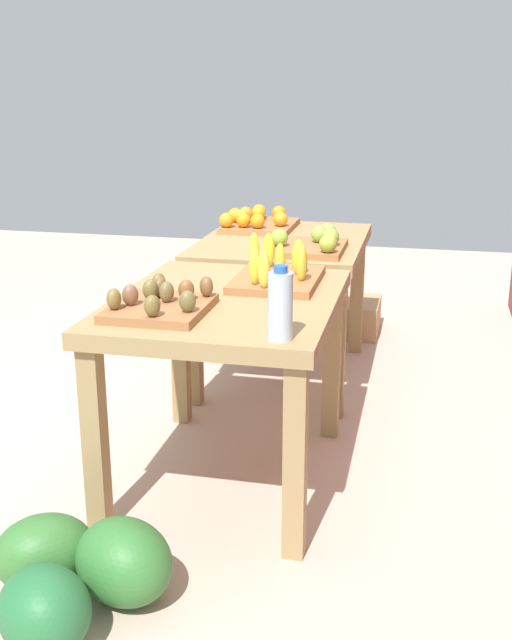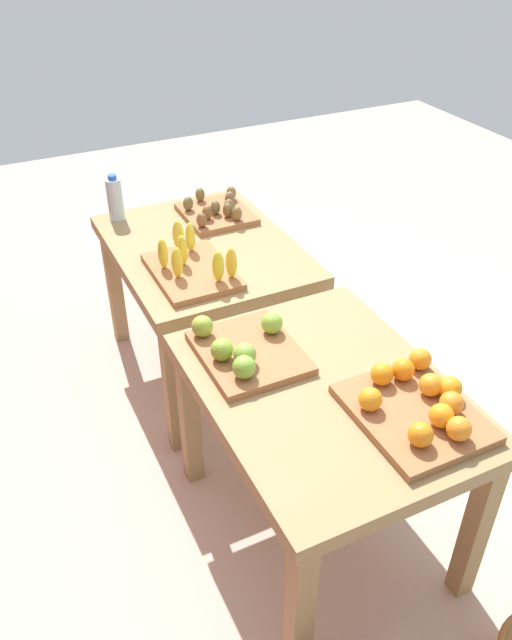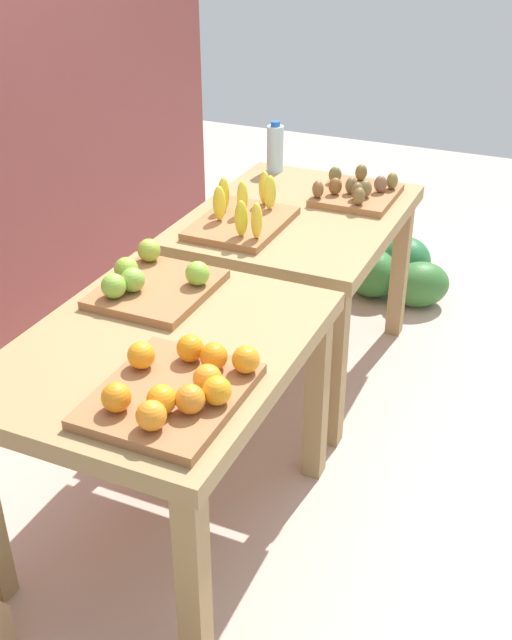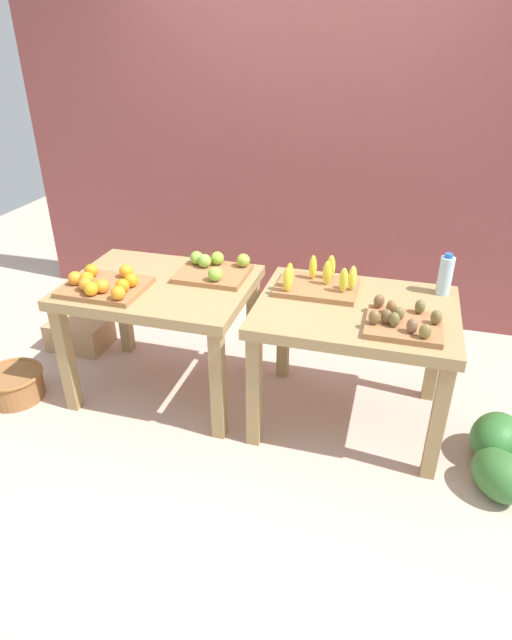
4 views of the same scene
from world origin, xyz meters
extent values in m
plane|color=#C9AB9A|center=(0.00, 0.00, 0.00)|extent=(8.00, 8.00, 0.00)
cube|color=#997E50|center=(-0.56, 0.00, 0.70)|extent=(1.04, 0.80, 0.06)
cube|color=#997E50|center=(-1.02, -0.34, 0.34)|extent=(0.07, 0.07, 0.67)
cube|color=#997E50|center=(-0.10, -0.34, 0.34)|extent=(0.07, 0.07, 0.67)
cube|color=#997E50|center=(-1.02, 0.34, 0.34)|extent=(0.07, 0.07, 0.67)
cube|color=#997E50|center=(-0.10, 0.34, 0.34)|extent=(0.07, 0.07, 0.67)
cube|color=#997E50|center=(0.56, 0.00, 0.70)|extent=(1.04, 0.80, 0.06)
cube|color=#997E50|center=(0.10, -0.34, 0.34)|extent=(0.07, 0.07, 0.67)
cube|color=#997E50|center=(1.02, -0.34, 0.34)|extent=(0.07, 0.07, 0.67)
cube|color=#997E50|center=(0.10, 0.34, 0.34)|extent=(0.07, 0.07, 0.67)
cube|color=#997E50|center=(1.02, 0.34, 0.34)|extent=(0.07, 0.07, 0.67)
cube|color=#9D673D|center=(-0.80, -0.17, 0.75)|extent=(0.44, 0.36, 0.03)
sphere|color=orange|center=(-0.96, -0.21, 0.80)|extent=(0.10, 0.10, 0.08)
sphere|color=orange|center=(-0.80, -0.31, 0.80)|extent=(0.10, 0.10, 0.08)
sphere|color=orange|center=(-0.93, -0.10, 0.80)|extent=(0.10, 0.10, 0.08)
sphere|color=orange|center=(-0.86, -0.27, 0.80)|extent=(0.09, 0.09, 0.08)
sphere|color=orange|center=(-0.89, -0.20, 0.80)|extent=(0.10, 0.10, 0.08)
sphere|color=orange|center=(-0.65, -0.15, 0.80)|extent=(0.10, 0.10, 0.08)
sphere|color=orange|center=(-0.64, -0.32, 0.80)|extent=(0.11, 0.11, 0.08)
sphere|color=orange|center=(-0.76, -0.26, 0.80)|extent=(0.11, 0.11, 0.08)
sphere|color=orange|center=(-0.66, -0.23, 0.80)|extent=(0.08, 0.08, 0.08)
sphere|color=orange|center=(-0.73, -0.05, 0.80)|extent=(0.09, 0.09, 0.08)
cube|color=#9D673D|center=(-0.29, 0.16, 0.75)|extent=(0.40, 0.34, 0.03)
sphere|color=#89B137|center=(-0.30, 0.27, 0.80)|extent=(0.08, 0.08, 0.08)
sphere|color=#82BB3E|center=(-0.42, 0.24, 0.80)|extent=(0.11, 0.11, 0.08)
sphere|color=#82B341|center=(-0.36, 0.21, 0.80)|extent=(0.09, 0.09, 0.08)
sphere|color=#94AF39|center=(-0.14, 0.28, 0.80)|extent=(0.10, 0.10, 0.08)
sphere|color=#86BC3B|center=(-0.23, 0.04, 0.80)|extent=(0.10, 0.10, 0.08)
cube|color=#9D673D|center=(0.32, 0.14, 0.75)|extent=(0.44, 0.32, 0.03)
ellipsoid|color=yellow|center=(0.18, 0.08, 0.83)|extent=(0.05, 0.05, 0.14)
ellipsoid|color=yellow|center=(0.47, 0.09, 0.83)|extent=(0.07, 0.06, 0.14)
ellipsoid|color=yellow|center=(0.28, 0.22, 0.83)|extent=(0.05, 0.06, 0.14)
ellipsoid|color=yellow|center=(0.37, 0.16, 0.83)|extent=(0.06, 0.05, 0.14)
ellipsoid|color=yellow|center=(0.38, 0.25, 0.83)|extent=(0.06, 0.06, 0.14)
ellipsoid|color=yellow|center=(0.51, 0.13, 0.83)|extent=(0.06, 0.06, 0.14)
ellipsoid|color=yellow|center=(0.19, 0.02, 0.83)|extent=(0.07, 0.06, 0.14)
cube|color=#9D673D|center=(0.80, -0.17, 0.75)|extent=(0.36, 0.32, 0.03)
ellipsoid|color=olive|center=(0.90, -0.30, 0.80)|extent=(0.06, 0.05, 0.07)
ellipsoid|color=brown|center=(0.77, -0.16, 0.80)|extent=(0.07, 0.06, 0.07)
ellipsoid|color=brown|center=(0.66, -0.22, 0.80)|extent=(0.07, 0.06, 0.07)
ellipsoid|color=brown|center=(0.73, -0.10, 0.80)|extent=(0.07, 0.07, 0.07)
ellipsoid|color=brown|center=(0.95, -0.15, 0.80)|extent=(0.07, 0.07, 0.07)
ellipsoid|color=brown|center=(0.87, -0.05, 0.80)|extent=(0.07, 0.07, 0.07)
ellipsoid|color=brown|center=(0.75, -0.22, 0.80)|extent=(0.07, 0.07, 0.07)
ellipsoid|color=brown|center=(0.67, -0.04, 0.80)|extent=(0.07, 0.07, 0.07)
ellipsoid|color=brown|center=(0.72, -0.20, 0.80)|extent=(0.06, 0.06, 0.07)
ellipsoid|color=brown|center=(0.84, -0.26, 0.80)|extent=(0.07, 0.07, 0.07)
cylinder|color=silver|center=(0.99, 0.28, 0.84)|extent=(0.08, 0.08, 0.21)
cylinder|color=blue|center=(0.99, 0.28, 0.96)|extent=(0.04, 0.04, 0.02)
ellipsoid|color=#256936|center=(1.60, -0.24, 0.12)|extent=(0.36, 0.37, 0.24)
ellipsoid|color=#317131|center=(1.35, -0.11, 0.13)|extent=(0.36, 0.39, 0.26)
ellipsoid|color=#356F30|center=(1.34, -0.38, 0.12)|extent=(0.36, 0.38, 0.23)
camera|label=1|loc=(3.17, 0.69, 1.49)|focal=42.89mm
camera|label=2|loc=(-1.94, 0.93, 2.16)|focal=36.14mm
camera|label=3|loc=(-2.23, -1.06, 1.92)|focal=43.84mm
camera|label=4|loc=(0.72, -2.52, 2.00)|focal=29.88mm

